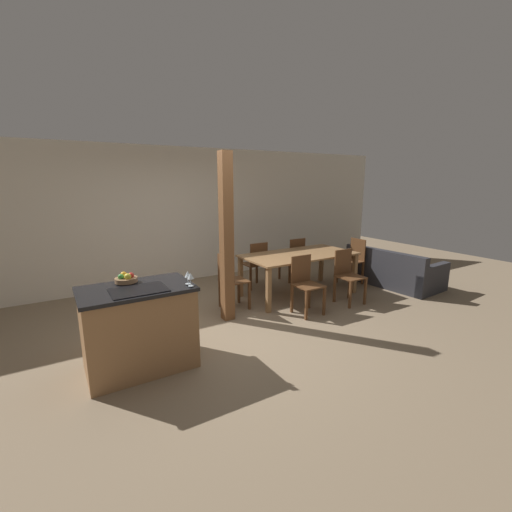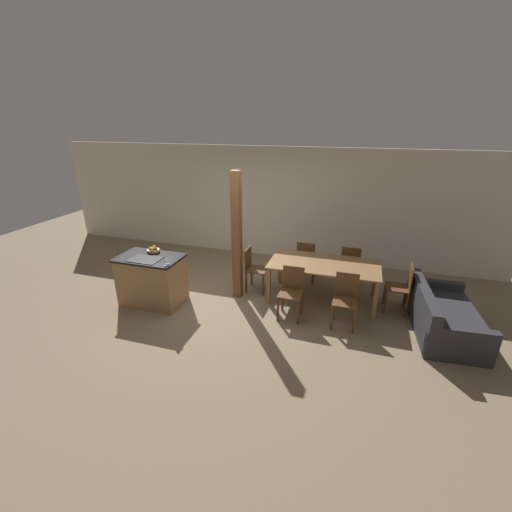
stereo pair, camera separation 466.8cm
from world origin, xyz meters
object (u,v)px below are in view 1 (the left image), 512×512
Objects in this scene: fruit_bowl at (126,279)px; dining_chair_foot_end at (353,260)px; kitchen_island at (139,328)px; dining_table at (299,258)px; timber_post at (227,239)px; couch at (393,272)px; wine_glass_middle at (188,275)px; dining_chair_far_left at (256,264)px; wine_glass_near at (191,276)px; dining_chair_near_right at (348,275)px; dining_chair_far_right at (294,258)px; dining_chair_head_end at (230,280)px; dining_chair_near_left at (305,283)px.

fruit_bowl is 0.27× the size of dining_chair_foot_end.
kitchen_island reaches higher than dining_table.
couch is at bearing -2.36° from timber_post.
wine_glass_middle is at bearing -135.25° from timber_post.
dining_chair_far_left is 2.78m from couch.
wine_glass_near is 3.12m from dining_chair_near_right.
dining_chair_far_left reaches higher than dining_table.
dining_chair_far_right is (3.52, 1.81, 0.01)m from kitchen_island.
wine_glass_middle is at bearing 33.86° from dining_chair_far_right.
dining_chair_head_end is at bearing 26.03° from fruit_bowl.
dining_chair_near_left is 1.75m from dining_chair_far_right.
dining_chair_foot_end is (3.94, 1.35, -0.57)m from wine_glass_near.
kitchen_island is 1.29× the size of dining_chair_foot_end.
dining_chair_far_left and dining_chair_head_end have the same top height.
wine_glass_middle is 2.96m from dining_chair_far_left.
dining_chair_near_left is at bearing -128.80° from dining_chair_head_end.
wine_glass_near is 0.16× the size of dining_chair_head_end.
kitchen_island is 0.56m from fruit_bowl.
fruit_bowl reaches higher than dining_table.
timber_post reaches higher than wine_glass_near.
wine_glass_middle is 1.33m from timber_post.
kitchen_island is 3.17m from dining_chair_far_left.
wine_glass_middle is 3.67m from dining_chair_far_right.
dining_chair_near_left is 1.50m from dining_chair_far_left.
fruit_bowl is 0.10× the size of timber_post.
couch is 3.76m from timber_post.
wine_glass_near is 2.25m from dining_chair_near_left.
wine_glass_middle reaches higher than dining_table.
dining_chair_far_right is 2.00m from couch.
wine_glass_middle is 1.81m from dining_chair_head_end.
dining_table is 1.40m from dining_chair_foot_end.
fruit_bowl is (-0.05, 0.22, 0.51)m from kitchen_island.
kitchen_island is at bearing -174.93° from dining_chair_near_right.
wine_glass_near is at bearing 45.15° from dining_chair_far_left.
fruit_bowl is 0.12× the size of dining_table.
dining_chair_near_right is (3.52, 0.31, 0.01)m from kitchen_island.
wine_glass_middle reaches higher than dining_chair_foot_end.
wine_glass_near reaches higher than dining_chair_near_left.
kitchen_island is at bearing -160.89° from dining_table.
wine_glass_middle reaches higher than dining_chair_far_left.
fruit_bowl is at bearing 103.85° from kitchen_island.
dining_table is at bearing 58.51° from dining_chair_near_left.
dining_chair_far_left is (0.00, 1.50, 0.00)m from dining_chair_near_left.
couch is at bearing 141.53° from dining_chair_far_right.
timber_post is at bearing 83.62° from couch.
dining_chair_near_right is at bearing 5.07° from kitchen_island.
couch is (2.47, 0.26, -0.23)m from dining_chair_near_left.
dining_chair_near_left is at bearing -121.49° from dining_table.
kitchen_island reaches higher than dining_chair_foot_end.
wine_glass_near is 0.07× the size of dining_table.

